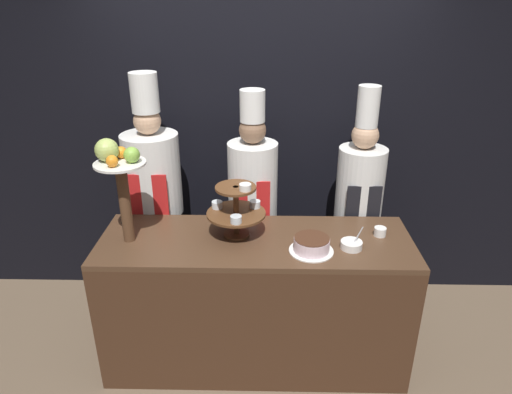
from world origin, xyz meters
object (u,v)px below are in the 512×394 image
(tiered_stand, at_px, (236,208))
(cake_round, at_px, (311,245))
(cup_white, at_px, (380,232))
(chef_left, at_px, (154,194))
(chef_center_right, at_px, (358,202))
(serving_bowl_near, at_px, (351,245))
(chef_center_left, at_px, (253,199))
(fruit_pedestal, at_px, (118,170))

(tiered_stand, xyz_separation_m, cake_round, (0.46, -0.19, -0.15))
(cup_white, relative_size, chef_left, 0.04)
(chef_left, distance_m, chef_center_right, 1.51)
(cup_white, xyz_separation_m, chef_left, (-1.56, 0.47, 0.04))
(cake_round, height_order, serving_bowl_near, serving_bowl_near)
(cake_round, relative_size, cup_white, 3.51)
(cup_white, distance_m, chef_left, 1.63)
(serving_bowl_near, xyz_separation_m, chef_center_left, (-0.62, 0.63, 0.01))
(fruit_pedestal, relative_size, serving_bowl_near, 4.42)
(chef_left, height_order, chef_center_left, chef_left)
(cake_round, height_order, chef_center_left, chef_center_left)
(cake_round, distance_m, serving_bowl_near, 0.25)
(chef_center_right, bearing_deg, cake_round, -121.16)
(cake_round, distance_m, chef_center_right, 0.79)
(serving_bowl_near, height_order, chef_left, chef_left)
(cake_round, bearing_deg, chef_center_right, 58.84)
(tiered_stand, relative_size, chef_center_left, 0.21)
(chef_center_right, bearing_deg, chef_left, -180.00)
(serving_bowl_near, bearing_deg, tiered_stand, 168.33)
(fruit_pedestal, height_order, serving_bowl_near, fruit_pedestal)
(serving_bowl_near, bearing_deg, chef_left, 154.90)
(tiered_stand, height_order, fruit_pedestal, fruit_pedestal)
(tiered_stand, xyz_separation_m, chef_center_left, (0.09, 0.49, -0.16))
(cup_white, relative_size, chef_center_right, 0.04)
(tiered_stand, height_order, serving_bowl_near, tiered_stand)
(fruit_pedestal, height_order, chef_center_right, chef_center_right)
(chef_center_left, bearing_deg, cake_round, -61.04)
(cup_white, distance_m, chef_center_left, 0.96)
(fruit_pedestal, height_order, cup_white, fruit_pedestal)
(cup_white, height_order, serving_bowl_near, serving_bowl_near)
(chef_left, bearing_deg, chef_center_left, 0.00)
(cake_round, xyz_separation_m, serving_bowl_near, (0.25, 0.04, -0.02))
(fruit_pedestal, height_order, chef_left, chef_left)
(tiered_stand, distance_m, fruit_pedestal, 0.75)
(fruit_pedestal, xyz_separation_m, chef_center_right, (1.56, 0.55, -0.45))
(tiered_stand, height_order, cake_round, tiered_stand)
(cup_white, relative_size, serving_bowl_near, 0.52)
(serving_bowl_near, height_order, chef_center_left, chef_center_left)
(cake_round, relative_size, chef_left, 0.14)
(chef_center_left, relative_size, chef_center_right, 0.98)
(tiered_stand, distance_m, cup_white, 0.94)
(cake_round, height_order, chef_left, chef_left)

